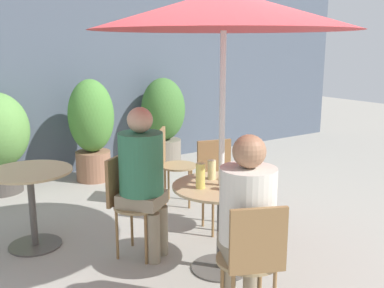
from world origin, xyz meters
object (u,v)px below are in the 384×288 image
Objects in this scene: cafe_table_near at (221,208)px; beer_glass_2 at (238,180)px; potted_plant_2 at (163,118)px; bistro_chair_3 at (170,159)px; beer_glass_3 at (238,172)px; beer_glass_0 at (212,170)px; seated_person_1 at (247,213)px; potted_plant_1 at (92,126)px; seated_person_0 at (143,171)px; umbrella at (224,11)px; cafe_table_far at (31,192)px; bistro_chair_1 at (253,255)px; bistro_chair_0 at (128,196)px; bistro_chair_4 at (218,176)px; beer_glass_1 at (200,176)px.

cafe_table_near is 0.32m from beer_glass_2.
beer_glass_2 is 3.43m from potted_plant_2.
bistro_chair_3 reaches higher than beer_glass_3.
beer_glass_0 is (-0.42, -1.33, 0.26)m from bistro_chair_3.
bistro_chair_3 is at bearing -85.05° from seated_person_1.
potted_plant_1 is at bearing 88.82° from beer_glass_0.
beer_glass_3 is at bearing -79.02° from seated_person_0.
umbrella is (-0.04, -0.17, 1.21)m from beer_glass_0.
bistro_chair_1 is (0.78, -2.00, 0.01)m from cafe_table_far.
bistro_chair_0 is at bearing 136.68° from beer_glass_0.
potted_plant_2 is at bearing 70.05° from beer_glass_3.
bistro_chair_0 is 1.26m from bistro_chair_3.
bistro_chair_4 is (1.61, -0.56, 0.01)m from cafe_table_far.
seated_person_1 is at bearing -125.95° from beer_glass_3.
seated_person_0 is (-0.89, -0.15, 0.23)m from bistro_chair_4.
beer_glass_2 is (0.49, -0.83, 0.26)m from bistro_chair_0.
potted_plant_2 is (1.60, 3.75, 0.17)m from bistro_chair_1.
seated_person_1 is 0.58× the size of umbrella.
seated_person_1 is at bearing -96.00° from potted_plant_1.
potted_plant_1 is at bearing 52.89° from cafe_table_far.
beer_glass_0 is at bearing 86.56° from beer_glass_2.
umbrella is at bearing -112.81° from potted_plant_2.
seated_person_0 is 0.56m from beer_glass_0.
potted_plant_1 reaches higher than bistro_chair_0.
cafe_table_far is at bearing 131.47° from umbrella.
seated_person_1 is 0.65m from beer_glass_1.
potted_plant_2 is (0.77, 2.32, 0.17)m from bistro_chair_4.
bistro_chair_0 is 0.97m from bistro_chair_4.
beer_glass_2 is (0.29, 0.43, 0.05)m from seated_person_1.
cafe_table_far is 1.81m from beer_glass_3.
cafe_table_far is 5.00× the size of beer_glass_3.
bistro_chair_1 is 1.66m from bistro_chair_4.
cafe_table_near is at bearing -110.45° from bistro_chair_4.
beer_glass_0 is at bearing -113.42° from potted_plant_2.
seated_person_1 reaches higher than bistro_chair_1.
bistro_chair_1 is 2.37m from bistro_chair_3.
seated_person_0 is at bearing -101.83° from potted_plant_1.
beer_glass_2 reaches higher than beer_glass_3.
bistro_chair_1 is 0.40× the size of umbrella.
potted_plant_2 is 0.60× the size of umbrella.
seated_person_1 is 7.96× the size of beer_glass_0.
umbrella is (0.33, 0.74, 1.47)m from bistro_chair_1.
umbrella is (-0.18, -0.01, 1.22)m from beer_glass_3.
potted_plant_1 is (1.20, 1.59, 0.22)m from cafe_table_far.
beer_glass_0 is 1.07× the size of beer_glass_3.
beer_glass_2 is at bearing -95.39° from bistro_chair_0.
potted_plant_1 reaches higher than beer_glass_3.
seated_person_0 reaches higher than cafe_table_near.
beer_glass_2 is 1.22m from umbrella.
cafe_table_near is at bearing -10.18° from beer_glass_1.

